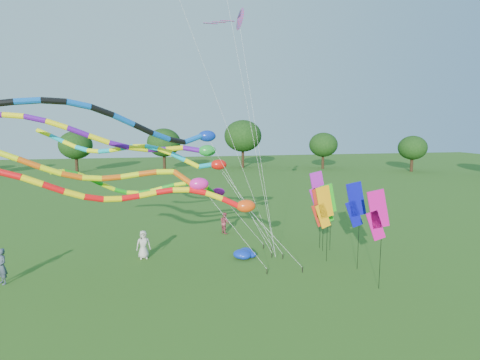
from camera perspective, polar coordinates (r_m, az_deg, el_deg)
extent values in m
plane|color=#275D18|center=(19.40, 1.36, -16.01)|extent=(160.00, 160.00, 0.00)
cylinder|color=#382314|center=(71.78, 23.16, 2.16)|extent=(0.50, 0.50, 2.78)
ellipsoid|color=black|center=(71.54, 23.32, 5.05)|extent=(5.87, 5.87, 4.99)
cylinder|color=#382314|center=(76.23, 11.89, 2.90)|extent=(0.50, 0.50, 2.66)
ellipsoid|color=black|center=(76.01, 11.96, 5.51)|extent=(5.62, 5.62, 4.77)
cylinder|color=#382314|center=(73.21, 0.40, 3.04)|extent=(0.50, 0.50, 3.10)
ellipsoid|color=black|center=(72.97, 0.40, 6.21)|extent=(6.55, 6.55, 5.57)
cylinder|color=#382314|center=(75.26, -11.08, 2.74)|extent=(0.50, 0.50, 2.36)
ellipsoid|color=black|center=(75.05, -11.14, 5.09)|extent=(4.99, 4.99, 4.24)
cylinder|color=#382314|center=(74.96, -22.77, 2.57)|extent=(0.50, 0.50, 3.20)
ellipsoid|color=black|center=(74.72, -22.95, 5.75)|extent=(6.75, 6.75, 5.74)
cylinder|color=black|center=(22.21, 8.85, -12.50)|extent=(0.05, 0.05, 0.30)
cylinder|color=silver|center=(21.11, 4.98, -8.16)|extent=(0.02, 0.02, 4.69)
ellipsoid|color=#F7440D|center=(20.27, 0.83, -3.71)|extent=(1.01, 0.65, 0.65)
cylinder|color=#F70D10|center=(20.16, -1.32, -3.22)|extent=(0.29, 0.29, 0.92)
cylinder|color=yellow|center=(20.13, -3.69, -2.25)|extent=(0.29, 0.29, 0.88)
cylinder|color=#F70D10|center=(20.12, -6.05, -1.61)|extent=(0.29, 0.29, 0.84)
cylinder|color=yellow|center=(20.12, -8.38, -1.40)|extent=(0.29, 0.29, 0.81)
cylinder|color=#F70D10|center=(20.10, -10.69, -1.57)|extent=(0.29, 0.29, 0.82)
cylinder|color=yellow|center=(20.07, -13.00, -1.98)|extent=(0.29, 0.29, 0.83)
cylinder|color=#F70D10|center=(20.00, -15.32, -2.39)|extent=(0.29, 0.29, 0.83)
cylinder|color=yellow|center=(19.90, -17.67, -2.59)|extent=(0.29, 0.29, 0.83)
cylinder|color=#F70D10|center=(19.78, -20.07, -2.43)|extent=(0.29, 0.29, 0.86)
cylinder|color=yellow|center=(19.68, -22.52, -1.87)|extent=(0.29, 0.29, 0.89)
cylinder|color=#F70D10|center=(19.61, -24.99, -1.02)|extent=(0.29, 0.29, 0.91)
cylinder|color=yellow|center=(19.62, -27.45, -0.10)|extent=(0.29, 0.29, 0.89)
cylinder|color=#F70D10|center=(19.73, -29.85, 0.67)|extent=(0.29, 0.29, 0.85)
cylinder|color=black|center=(21.77, 3.86, -12.85)|extent=(0.05, 0.05, 0.30)
cylinder|color=silver|center=(20.74, -0.87, -6.80)|extent=(0.02, 0.02, 5.82)
ellipsoid|color=#F71B98|center=(20.12, -5.86, -0.56)|extent=(0.98, 0.63, 0.63)
cylinder|color=#DA560B|center=(20.32, -8.12, 0.31)|extent=(0.28, 0.28, 1.17)
cylinder|color=#DBEB0B|center=(20.58, -10.56, 1.16)|extent=(0.28, 0.28, 0.87)
cylinder|color=#DA560B|center=(20.63, -12.98, 0.97)|extent=(0.28, 0.28, 0.88)
cylinder|color=#DBEB0B|center=(20.66, -15.39, 0.61)|extent=(0.28, 0.28, 0.88)
cylinder|color=#DA560B|center=(20.66, -17.83, 0.30)|extent=(0.28, 0.28, 0.89)
cylinder|color=#DBEB0B|center=(20.65, -20.29, 0.25)|extent=(0.28, 0.28, 0.90)
cylinder|color=#DA560B|center=(20.65, -22.78, 0.56)|extent=(0.28, 0.28, 0.92)
cylinder|color=#DBEB0B|center=(20.68, -25.29, 1.24)|extent=(0.28, 0.28, 0.95)
cylinder|color=#DA560B|center=(20.77, -27.77, 2.14)|extent=(0.28, 0.28, 0.96)
cylinder|color=#DBEB0B|center=(20.95, -30.18, 3.04)|extent=(0.28, 0.28, 0.94)
cylinder|color=black|center=(25.63, 4.53, -9.61)|extent=(0.05, 0.05, 0.30)
cylinder|color=silver|center=(24.34, 0.09, -2.86)|extent=(0.02, 0.02, 7.27)
ellipsoid|color=green|center=(23.58, -4.68, 4.19)|extent=(1.03, 0.66, 0.66)
cylinder|color=#560D96|center=(23.69, -6.83, 4.37)|extent=(0.30, 0.30, 1.13)
cylinder|color=#FFEA0D|center=(23.76, -9.32, 4.43)|extent=(0.30, 0.30, 1.03)
cylinder|color=#560D96|center=(23.56, -11.78, 4.26)|extent=(0.30, 0.30, 1.03)
cylinder|color=#FFEA0D|center=(23.37, -14.28, 4.35)|extent=(0.30, 0.30, 1.05)
cylinder|color=#560D96|center=(23.21, -16.83, 4.78)|extent=(0.30, 0.30, 1.08)
cylinder|color=#FFEA0D|center=(23.11, -19.42, 5.51)|extent=(0.30, 0.30, 1.10)
cylinder|color=#560D96|center=(23.10, -22.03, 6.38)|extent=(0.30, 0.30, 1.11)
cylinder|color=#FFEA0D|center=(23.20, -24.62, 7.20)|extent=(0.30, 0.30, 1.08)
cylinder|color=#560D96|center=(23.42, -27.13, 7.77)|extent=(0.30, 0.30, 1.05)
cylinder|color=#FFEA0D|center=(23.75, -29.52, 7.98)|extent=(0.30, 0.30, 1.03)
cylinder|color=black|center=(24.30, 4.55, -10.61)|extent=(0.05, 0.05, 0.30)
cylinder|color=silver|center=(22.10, 0.28, -2.73)|extent=(0.02, 0.02, 8.24)
ellipsoid|color=#0B2CA0|center=(20.55, -4.71, 6.25)|extent=(0.89, 0.57, 0.57)
cylinder|color=blue|center=(20.19, -6.72, 5.79)|extent=(0.26, 0.26, 0.95)
cylinder|color=black|center=(19.71, -8.96, 5.53)|extent=(0.26, 0.26, 0.95)
cylinder|color=blue|center=(19.15, -11.20, 6.12)|extent=(0.26, 0.26, 0.98)
cylinder|color=black|center=(18.65, -13.62, 7.08)|extent=(0.26, 0.26, 1.00)
cylinder|color=blue|center=(18.24, -16.23, 8.22)|extent=(0.26, 0.26, 1.00)
cylinder|color=black|center=(17.94, -19.03, 9.26)|extent=(0.26, 0.26, 0.97)
cylinder|color=blue|center=(17.74, -21.96, 9.95)|extent=(0.26, 0.26, 0.93)
cylinder|color=black|center=(17.66, -24.97, 10.16)|extent=(0.26, 0.26, 0.92)
cylinder|color=blue|center=(17.66, -28.00, 9.90)|extent=(0.26, 0.26, 0.93)
cylinder|color=black|center=(17.75, -31.00, 9.35)|extent=(0.26, 0.26, 0.94)
cylinder|color=black|center=(24.12, 6.10, -10.78)|extent=(0.05, 0.05, 0.30)
cylinder|color=silver|center=(23.35, 1.59, -4.29)|extent=(0.02, 0.02, 6.48)
ellipsoid|color=red|center=(23.06, -3.05, 2.20)|extent=(0.92, 0.59, 0.59)
cylinder|color=#0BACC8|center=(22.96, -4.90, 2.05)|extent=(0.27, 0.27, 0.86)
cylinder|color=#F9FF0D|center=(22.82, -6.87, 2.35)|extent=(0.27, 0.27, 0.85)
cylinder|color=#0BACC8|center=(22.85, -8.77, 3.26)|extent=(0.27, 0.27, 0.84)
cylinder|color=#F9FF0D|center=(22.99, -10.63, 4.04)|extent=(0.27, 0.27, 0.80)
cylinder|color=#0BACC8|center=(23.23, -12.41, 4.53)|extent=(0.27, 0.27, 0.77)
cylinder|color=#F9FF0D|center=(23.56, -14.10, 4.66)|extent=(0.27, 0.27, 0.77)
cylinder|color=#0BACC8|center=(23.95, -15.70, 4.49)|extent=(0.27, 0.27, 0.78)
cylinder|color=#F9FF0D|center=(24.39, -17.22, 4.19)|extent=(0.27, 0.27, 0.79)
cylinder|color=#0BACC8|center=(24.85, -18.68, 3.94)|extent=(0.27, 0.27, 0.78)
cylinder|color=#F9FF0D|center=(25.29, -20.12, 3.90)|extent=(0.27, 0.27, 0.77)
cylinder|color=#0BACC8|center=(25.70, -21.57, 4.16)|extent=(0.27, 0.27, 0.78)
cylinder|color=#F9FF0D|center=(26.06, -23.05, 4.69)|extent=(0.27, 0.27, 0.81)
cylinder|color=#0BACC8|center=(26.38, -24.57, 5.37)|extent=(0.27, 0.27, 0.84)
cylinder|color=#F9FF0D|center=(26.66, -26.13, 6.05)|extent=(0.27, 0.27, 0.83)
cylinder|color=black|center=(25.90, 3.36, -9.41)|extent=(0.05, 0.05, 0.30)
cylinder|color=silver|center=(24.58, 0.26, -5.62)|extent=(0.02, 0.02, 4.84)
ellipsoid|color=#8F0D77|center=(23.49, -3.11, -1.73)|extent=(0.79, 0.51, 0.51)
cylinder|color=#169F15|center=(22.93, -4.28, -1.44)|extent=(0.23, 0.23, 0.92)
cylinder|color=#E0FF0D|center=(22.42, -5.43, -0.83)|extent=(0.23, 0.23, 0.65)
cylinder|color=#169F15|center=(22.25, -6.96, -0.54)|extent=(0.23, 0.23, 0.62)
cylinder|color=#E0FF0D|center=(22.16, -8.55, -0.59)|extent=(0.23, 0.23, 0.63)
cylinder|color=#169F15|center=(22.15, -10.18, -0.92)|extent=(0.23, 0.23, 0.65)
cylinder|color=#E0FF0D|center=(22.17, -11.81, -1.35)|extent=(0.23, 0.23, 0.65)
cylinder|color=#169F15|center=(22.19, -13.43, -1.68)|extent=(0.23, 0.23, 0.63)
cylinder|color=#E0FF0D|center=(22.17, -15.04, -1.76)|extent=(0.23, 0.23, 0.62)
cylinder|color=#169F15|center=(22.10, -16.63, -1.50)|extent=(0.23, 0.23, 0.64)
cylinder|color=#E0FF0D|center=(21.96, -18.21, -0.93)|extent=(0.23, 0.23, 0.68)
cylinder|color=#169F15|center=(21.76, -19.79, -0.20)|extent=(0.23, 0.23, 0.70)
cylinder|color=#E0FF0D|center=(21.53, -21.37, 0.50)|extent=(0.23, 0.23, 0.69)
cylinder|color=#169F15|center=(21.27, -22.95, 0.97)|extent=(0.23, 0.23, 0.65)
cylinder|color=#E0FF0D|center=(21.02, -24.55, 1.08)|extent=(0.23, 0.23, 0.64)
cylinder|color=black|center=(23.56, 5.09, -11.22)|extent=(0.04, 0.04, 0.30)
cylinder|color=silver|center=(21.62, 0.96, 10.82)|extent=(0.01, 0.01, 17.68)
cylinder|color=black|center=(23.56, 5.09, -11.22)|extent=(0.04, 0.04, 0.30)
cylinder|color=silver|center=(20.28, -7.31, 21.09)|extent=(0.01, 0.01, 26.49)
cylinder|color=black|center=(23.56, 5.09, -11.22)|extent=(0.04, 0.04, 0.30)
cylinder|color=silver|center=(24.30, 2.33, 6.78)|extent=(0.01, 0.01, 14.94)
cone|color=purple|center=(27.20, -0.19, 21.97)|extent=(1.41, 1.52, 1.55)
cube|color=purple|center=(27.04, -1.76, 21.73)|extent=(0.90, 0.12, 0.04)
cube|color=purple|center=(26.92, -2.99, 21.52)|extent=(0.90, 0.12, 0.04)
cube|color=purple|center=(26.81, -4.24, 21.30)|extent=(0.90, 0.12, 0.04)
cylinder|color=black|center=(25.68, 12.78, -5.57)|extent=(0.02, 0.02, 3.91)
cube|color=green|center=(25.31, 12.43, -2.62)|extent=(1.16, 0.12, 1.93)
cube|color=green|center=(25.43, 12.22, -4.40)|extent=(1.01, 0.11, 1.51)
cylinder|color=black|center=(25.97, 11.36, -4.56)|extent=(0.02, 0.02, 4.63)
cube|color=#B018B8|center=(25.57, 11.01, -0.84)|extent=(1.16, 0.10, 1.93)
cube|color=#B018B8|center=(25.67, 10.80, -2.61)|extent=(1.01, 0.09, 1.51)
cylinder|color=black|center=(25.45, 11.75, -5.89)|extent=(0.02, 0.02, 3.71)
cube|color=red|center=(25.11, 11.36, -3.14)|extent=(1.16, 0.13, 1.93)
cube|color=red|center=(25.24, 11.14, -4.93)|extent=(1.01, 0.12, 1.51)
cylinder|color=black|center=(20.40, 19.41, -8.48)|extent=(0.02, 0.02, 4.53)
cube|color=#D60B83|center=(19.92, 19.05, -3.91)|extent=(1.15, 0.28, 1.93)
cube|color=#D60B83|center=(20.07, 18.73, -6.16)|extent=(1.00, 0.25, 1.51)
cylinder|color=black|center=(22.73, 16.55, -6.71)|extent=(0.02, 0.02, 4.50)
cube|color=#0B0CA4|center=(22.31, 16.18, -2.63)|extent=(1.15, 0.28, 1.93)
cube|color=#0B0CA4|center=(22.44, 15.91, -4.64)|extent=(1.00, 0.25, 1.51)
cylinder|color=black|center=(23.56, 12.32, -6.52)|extent=(0.02, 0.02, 4.12)
cube|color=#FFA00D|center=(23.15, 11.94, -3.06)|extent=(1.16, 0.11, 1.93)
cube|color=#FFA00D|center=(23.28, 11.70, -5.00)|extent=(1.01, 0.11, 1.51)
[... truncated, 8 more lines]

